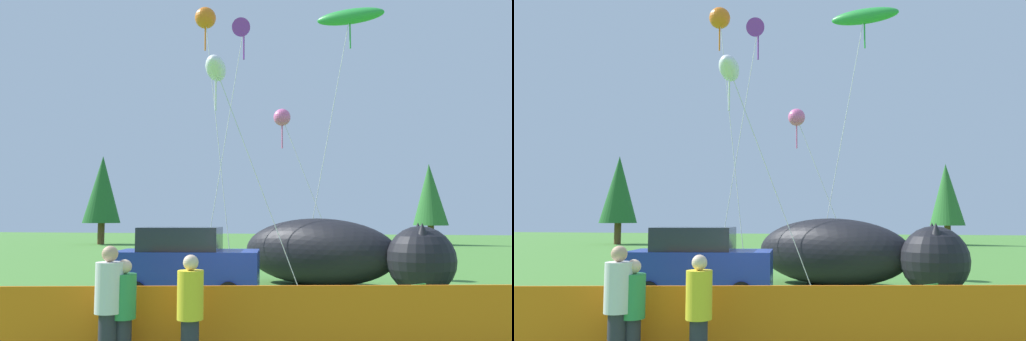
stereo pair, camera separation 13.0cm
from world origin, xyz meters
TOP-DOWN VIEW (x-y plane):
  - ground_plane at (0.00, 0.00)m, footprint 120.00×120.00m
  - parked_car at (-2.12, 2.38)m, footprint 4.19×2.41m
  - folding_chair at (3.94, -0.03)m, footprint 0.69×0.69m
  - inflatable_cat at (1.90, 5.52)m, footprint 7.17×4.48m
  - safety_fence at (1.27, -3.31)m, footprint 9.26×2.11m
  - spectator_in_blue_shirt at (0.25, -4.26)m, footprint 0.38×0.38m
  - spectator_in_red_shirt at (-0.97, -4.32)m, footprint 0.40×0.40m
  - spectator_in_black_shirt at (-0.79, -4.20)m, footprint 0.36×0.36m
  - kite_pink_octopus at (-0.34, 9.00)m, footprint 2.83×1.08m
  - kite_orange_flower at (-2.99, 6.76)m, footprint 2.13×2.64m
  - kite_green_fish at (2.48, 8.41)m, footprint 3.30×2.21m
  - kite_white_ghost at (-1.52, 3.15)m, footprint 3.18×2.10m
  - kite_purple_delta at (-1.64, 7.47)m, footprint 1.29×3.10m
  - horizon_tree_east at (8.78, 33.32)m, footprint 2.88×2.88m
  - horizon_tree_west at (-19.04, 28.74)m, footprint 3.21×3.21m

SIDE VIEW (x-z plane):
  - ground_plane at x=0.00m, z-range 0.00..0.00m
  - folding_chair at x=3.94m, z-range 0.07..0.92m
  - safety_fence at x=1.27m, z-range -0.06..1.25m
  - spectator_in_black_shirt at x=-0.79m, z-range 0.07..1.71m
  - spectator_in_blue_shirt at x=0.25m, z-range 0.08..1.80m
  - parked_car at x=-2.12m, z-range -0.02..1.97m
  - spectator_in_red_shirt at x=-0.97m, z-range 0.08..1.92m
  - inflatable_cat at x=1.90m, z-range -0.09..2.15m
  - horizon_tree_east at x=8.78m, z-range 0.78..7.65m
  - horizon_tree_west at x=-19.04m, z-range 0.87..8.53m
  - kite_pink_octopus at x=-0.34m, z-range 2.98..9.74m
  - kite_white_ghost at x=-1.52m, z-range 3.18..10.33m
  - kite_purple_delta at x=-1.64m, z-range 4.56..14.84m
  - kite_orange_flower at x=-2.99m, z-range 4.72..15.10m
  - kite_green_fish at x=2.48m, z-range 4.87..15.55m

